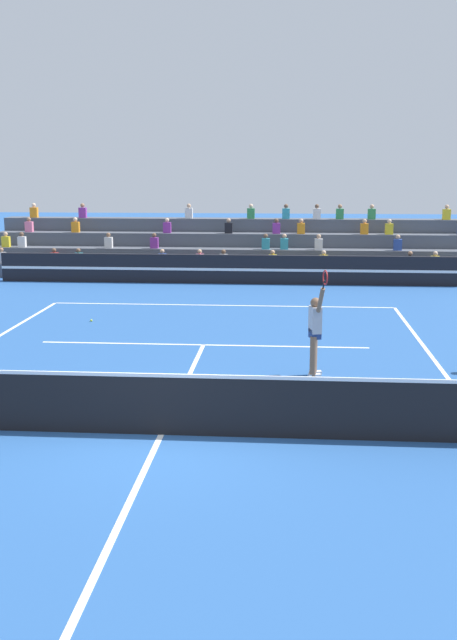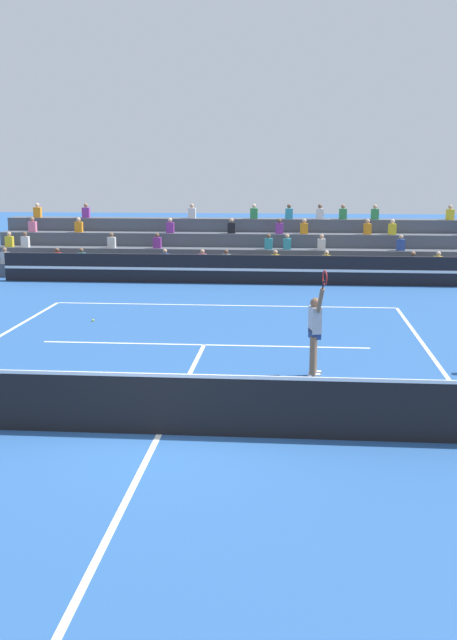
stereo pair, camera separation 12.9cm
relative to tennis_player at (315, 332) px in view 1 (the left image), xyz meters
The scene contains 7 objects.
ground_plane 4.69m from the tennis_player, 125.60° to the right, with size 120.00×120.00×0.00m, color #285699.
court_lines 4.69m from the tennis_player, 125.60° to the right, with size 11.10×23.90×0.01m.
tennis_net 4.61m from the tennis_player, 125.60° to the right, with size 12.00×0.10×1.10m.
sponsor_banner_wall 13.08m from the tennis_player, 101.79° to the left, with size 18.00×0.26×1.10m.
bleacher_stand 16.19m from the tennis_player, 99.49° to the left, with size 20.50×3.80×2.83m.
tennis_player is the anchor object (origin of this frame).
tennis_ball 8.24m from the tennis_player, 139.49° to the left, with size 0.07×0.07×0.07m, color #C6DB33.
Camera 1 is at (2.04, -11.74, 4.40)m, focal length 42.00 mm.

